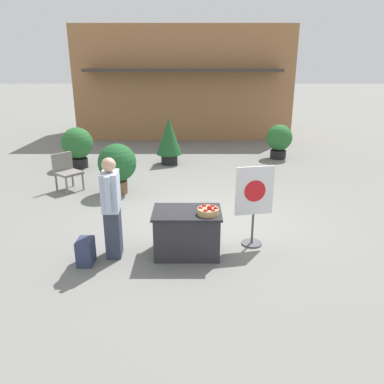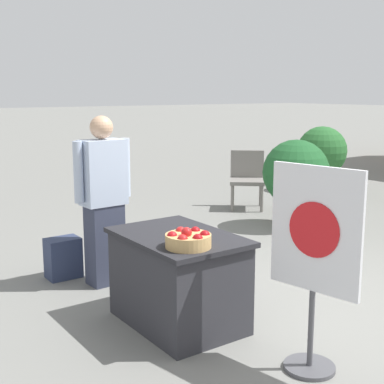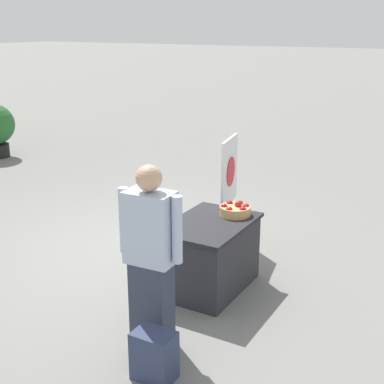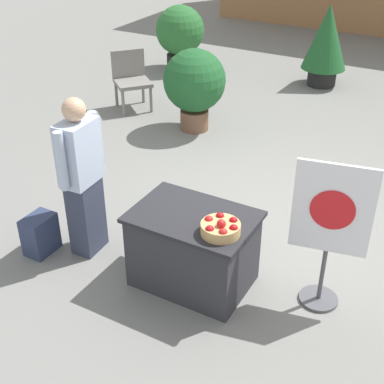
# 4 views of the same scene
# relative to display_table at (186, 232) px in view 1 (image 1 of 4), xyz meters

# --- Properties ---
(ground_plane) EXTENTS (120.00, 120.00, 0.00)m
(ground_plane) POSITION_rel_display_table_xyz_m (0.37, 1.35, -0.39)
(ground_plane) COLOR slate
(storefront_building) EXTENTS (9.07, 4.58, 4.59)m
(storefront_building) POSITION_rel_display_table_xyz_m (-0.26, 11.92, 1.91)
(storefront_building) COLOR #9E6B42
(storefront_building) RESTS_ON ground_plane
(display_table) EXTENTS (1.13, 0.78, 0.77)m
(display_table) POSITION_rel_display_table_xyz_m (0.00, 0.00, 0.00)
(display_table) COLOR #2D2D33
(display_table) RESTS_ON ground_plane
(apple_basket) EXTENTS (0.34, 0.34, 0.16)m
(apple_basket) POSITION_rel_display_table_xyz_m (0.34, -0.14, 0.44)
(apple_basket) COLOR tan
(apple_basket) RESTS_ON display_table
(person_visitor) EXTENTS (0.28, 0.61, 1.68)m
(person_visitor) POSITION_rel_display_table_xyz_m (-1.22, -0.07, 0.47)
(person_visitor) COLOR #33384C
(person_visitor) RESTS_ON ground_plane
(backpack) EXTENTS (0.24, 0.34, 0.42)m
(backpack) POSITION_rel_display_table_xyz_m (-1.62, -0.35, -0.18)
(backpack) COLOR #2D3856
(backpack) RESTS_ON ground_plane
(poster_board) EXTENTS (0.67, 0.36, 1.43)m
(poster_board) POSITION_rel_display_table_xyz_m (1.15, 0.33, 0.43)
(poster_board) COLOR #4C4C51
(poster_board) RESTS_ON ground_plane
(patio_chair) EXTENTS (0.78, 0.78, 0.94)m
(patio_chair) POSITION_rel_display_table_xyz_m (-3.11, 3.44, 0.15)
(patio_chair) COLOR gray
(patio_chair) RESTS_ON ground_plane
(potted_plant_near_right) EXTENTS (0.81, 0.81, 1.47)m
(potted_plant_near_right) POSITION_rel_display_table_xyz_m (-0.65, 6.08, 0.43)
(potted_plant_near_right) COLOR black
(potted_plant_near_right) RESTS_ON ground_plane
(potted_plant_near_left) EXTENTS (0.94, 0.94, 1.25)m
(potted_plant_near_left) POSITION_rel_display_table_xyz_m (-1.74, 3.16, 0.35)
(potted_plant_near_left) COLOR brown
(potted_plant_near_left) RESTS_ON ground_plane
(potted_plant_far_left) EXTENTS (0.87, 0.87, 1.15)m
(potted_plant_far_left) POSITION_rel_display_table_xyz_m (3.03, 6.84, 0.27)
(potted_plant_far_left) COLOR black
(potted_plant_far_left) RESTS_ON ground_plane
(potted_plant_far_right) EXTENTS (0.96, 0.96, 1.25)m
(potted_plant_far_right) POSITION_rel_display_table_xyz_m (-3.44, 5.62, 0.33)
(potted_plant_far_right) COLOR black
(potted_plant_far_right) RESTS_ON ground_plane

